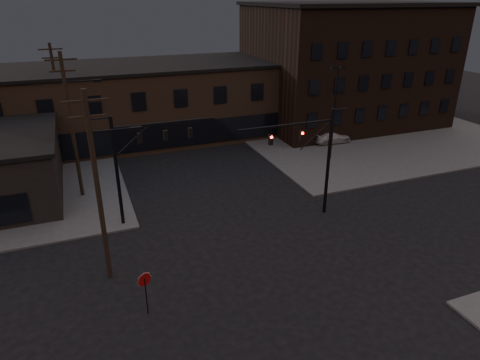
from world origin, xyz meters
name	(u,v)px	position (x,y,z in m)	size (l,w,h in m)	color
ground	(272,261)	(0.00, 0.00, 0.00)	(140.00, 140.00, 0.00)	black
sidewalk_ne	(358,128)	(22.00, 22.00, 0.07)	(30.00, 30.00, 0.15)	#474744
building_row	(169,101)	(0.00, 28.00, 4.00)	(40.00, 12.00, 8.00)	brown
building_right	(345,66)	(22.00, 26.00, 7.00)	(22.00, 16.00, 14.00)	black
traffic_signal_near	(315,153)	(5.36, 4.50, 4.93)	(7.12, 0.24, 8.00)	black
traffic_signal_far	(135,157)	(-6.72, 8.00, 5.01)	(7.12, 0.24, 8.00)	black
stop_sign	(145,284)	(-8.00, -1.99, 1.84)	(0.72, 0.33, 2.48)	black
utility_pole_near	(99,185)	(-9.43, 2.00, 5.87)	(3.70, 0.28, 11.00)	black
utility_pole_mid	(72,124)	(-10.44, 14.00, 6.13)	(3.70, 0.28, 11.50)	black
utility_pole_far	(58,97)	(-11.50, 26.00, 5.78)	(2.20, 0.28, 11.00)	black
lot_light_a	(335,105)	(13.00, 14.00, 5.51)	(1.50, 0.28, 9.14)	black
lot_light_b	(357,91)	(19.00, 19.00, 5.51)	(1.50, 0.28, 9.14)	black
parked_car_lot_a	(308,129)	(14.47, 21.23, 1.00)	(2.02, 5.02, 1.71)	black
parked_car_lot_b	(332,137)	(15.78, 18.14, 0.77)	(1.73, 4.26, 1.24)	#B2B2B4
car_crossing	(170,137)	(-0.82, 24.66, 0.83)	(1.75, 5.03, 1.66)	black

